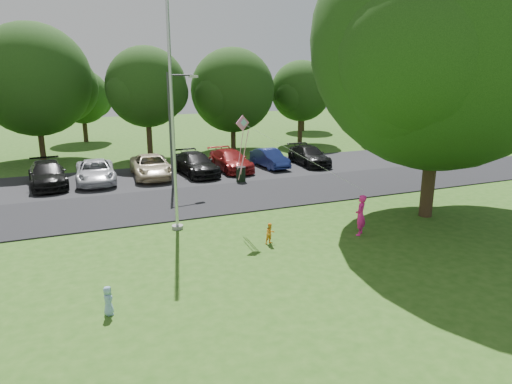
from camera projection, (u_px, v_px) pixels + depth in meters
name	position (u px, v px, depth m)	size (l,w,h in m)	color
ground	(299.00, 258.00, 17.19)	(120.00, 120.00, 0.00)	#2A5416
park_road	(223.00, 198.00, 25.22)	(60.00, 6.00, 0.06)	black
parking_strip	(193.00, 174.00, 31.03)	(42.00, 7.00, 0.06)	black
flagpole	(173.00, 136.00, 19.29)	(0.50, 0.50, 10.00)	#B7BABF
street_lamp	(174.00, 120.00, 26.51)	(1.89, 0.49, 6.76)	#3F3F44
trash_can	(241.00, 174.00, 28.75)	(0.63, 0.63, 1.00)	black
big_tree	(442.00, 47.00, 20.08)	(12.23, 11.65, 14.01)	#332316
tree_row	(182.00, 85.00, 37.95)	(64.35, 11.94, 10.88)	#332316
horizon_trees	(184.00, 96.00, 47.84)	(77.46, 7.20, 7.02)	#332316
parked_cars	(178.00, 165.00, 30.39)	(20.13, 5.53, 1.47)	black
woman	(361.00, 215.00, 19.40)	(0.64, 0.42, 1.76)	#F8218C
child_yellow	(270.00, 233.00, 18.50)	(0.43, 0.33, 0.88)	#FFA228
child_blue	(108.00, 301.00, 13.08)	(0.43, 0.28, 0.88)	#86ACCD
kite	(245.00, 134.00, 19.45)	(4.61, 3.09, 3.02)	pink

